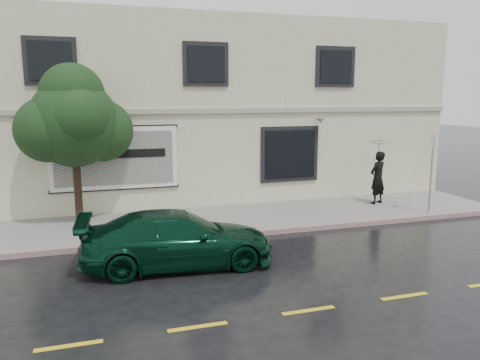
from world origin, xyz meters
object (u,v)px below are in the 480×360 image
object	(u,v)px
car	(178,239)
fire_hydrant	(181,222)
pedestrian	(378,178)
street_tree	(74,123)

from	to	relation	value
car	fire_hydrant	bearing A→B (deg)	-8.41
pedestrian	fire_hydrant	size ratio (longest dim) A/B	2.82
street_tree	fire_hydrant	world-z (taller)	street_tree
car	fire_hydrant	size ratio (longest dim) A/B	6.71
street_tree	fire_hydrant	size ratio (longest dim) A/B	6.50
car	fire_hydrant	xyz separation A→B (m)	(0.49, 2.25, -0.19)
pedestrian	fire_hydrant	distance (m)	7.85
car	street_tree	size ratio (longest dim) A/B	1.03
fire_hydrant	street_tree	bearing A→B (deg)	126.74
fire_hydrant	pedestrian	bearing A→B (deg)	-4.49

